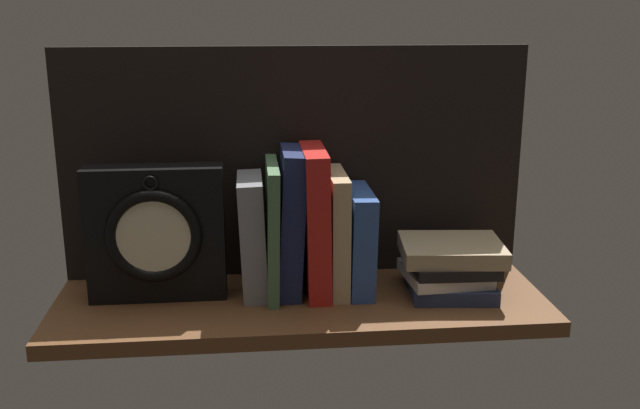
# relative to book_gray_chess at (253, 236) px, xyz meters

# --- Properties ---
(ground_plane) EXTENTS (0.81, 0.27, 0.03)m
(ground_plane) POSITION_rel_book_gray_chess_xyz_m (0.08, -0.04, -0.11)
(ground_plane) COLOR brown
(back_panel) EXTENTS (0.81, 0.01, 0.40)m
(back_panel) POSITION_rel_book_gray_chess_xyz_m (0.08, 0.09, 0.10)
(back_panel) COLOR black
(back_panel) RESTS_ON ground_plane
(book_gray_chess) EXTENTS (0.05, 0.13, 0.20)m
(book_gray_chess) POSITION_rel_book_gray_chess_xyz_m (0.00, 0.00, 0.00)
(book_gray_chess) COLOR gray
(book_gray_chess) RESTS_ON ground_plane
(book_green_romantic) EXTENTS (0.02, 0.16, 0.22)m
(book_green_romantic) POSITION_rel_book_gray_chess_xyz_m (0.03, 0.00, 0.01)
(book_green_romantic) COLOR #476B44
(book_green_romantic) RESTS_ON ground_plane
(book_navy_bierce) EXTENTS (0.05, 0.13, 0.24)m
(book_navy_bierce) POSITION_rel_book_gray_chess_xyz_m (0.06, 0.00, 0.02)
(book_navy_bierce) COLOR #192147
(book_navy_bierce) RESTS_ON ground_plane
(book_red_requiem) EXTENTS (0.04, 0.16, 0.24)m
(book_red_requiem) POSITION_rel_book_gray_chess_xyz_m (0.10, 0.00, 0.02)
(book_red_requiem) COLOR red
(book_red_requiem) RESTS_ON ground_plane
(book_tan_shortstories) EXTENTS (0.03, 0.15, 0.20)m
(book_tan_shortstories) POSITION_rel_book_gray_chess_xyz_m (0.14, 0.00, 0.00)
(book_tan_shortstories) COLOR tan
(book_tan_shortstories) RESTS_ON ground_plane
(book_blue_modern) EXTENTS (0.04, 0.15, 0.17)m
(book_blue_modern) POSITION_rel_book_gray_chess_xyz_m (0.18, 0.00, -0.01)
(book_blue_modern) COLOR #2D4C8E
(book_blue_modern) RESTS_ON ground_plane
(framed_clock) EXTENTS (0.22, 0.07, 0.22)m
(framed_clock) POSITION_rel_book_gray_chess_xyz_m (-0.16, -0.01, 0.01)
(framed_clock) COLOR black
(framed_clock) RESTS_ON ground_plane
(book_stack_side) EXTENTS (0.18, 0.15, 0.09)m
(book_stack_side) POSITION_rel_book_gray_chess_xyz_m (0.33, -0.04, -0.05)
(book_stack_side) COLOR #232D4C
(book_stack_side) RESTS_ON ground_plane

